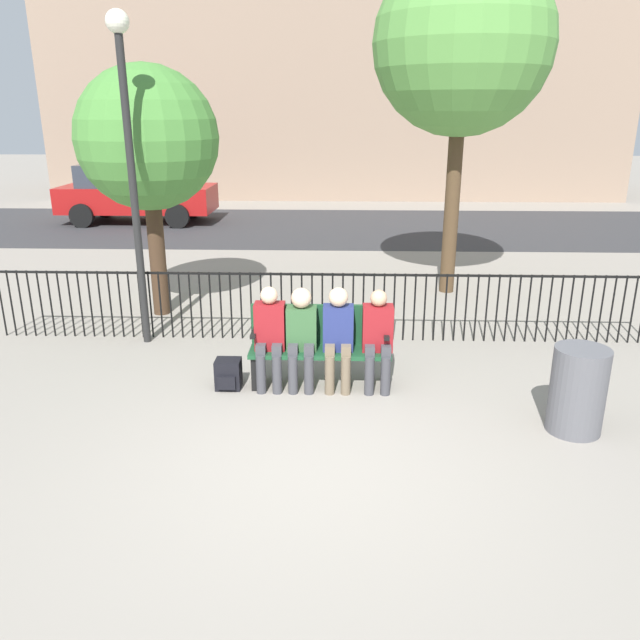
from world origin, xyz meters
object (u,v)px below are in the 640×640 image
Objects in this scene: tree_0 at (148,140)px; seated_person_1 at (301,332)px; trash_bin at (578,390)px; lamp_post at (128,138)px; seated_person_0 at (270,333)px; park_bench at (320,343)px; seated_person_2 at (338,333)px; backpack at (228,374)px; parked_car_0 at (135,192)px; tree_1 at (463,45)px; seated_person_3 at (378,335)px.

seated_person_1 is at bearing -48.46° from tree_0.
tree_0 is 6.64m from trash_bin.
tree_0 reaches higher than trash_bin.
seated_person_0 is at bearing -37.18° from lamp_post.
park_bench is 0.44× the size of tree_0.
backpack is (-1.25, -0.06, -0.50)m from seated_person_2.
backpack is 3.98m from tree_0.
lamp_post reaches higher than seated_person_1.
backpack is 0.08× the size of lamp_post.
tree_0 is at bearing 126.95° from seated_person_0.
backpack is at bearing -46.81° from lamp_post.
lamp_post is 10.15m from parked_car_0.
tree_1 is at bearing 16.75° from tree_0.
tree_1 is at bearing 30.45° from lamp_post.
seated_person_3 is at bearing 2.03° from backpack.
seated_person_2 is 3.62m from lamp_post.
park_bench is 0.30× the size of tree_1.
seated_person_3 is 3.97m from lamp_post.
backpack is at bearing -67.62° from parked_car_0.
park_bench is 0.60m from seated_person_0.
backpack is at bearing -127.18° from tree_1.
seated_person_1 is at bearing -119.43° from tree_1.
backpack is (-0.84, -0.06, -0.50)m from seated_person_1.
seated_person_0 reaches higher than seated_person_3.
park_bench is 12.12m from parked_car_0.
seated_person_0 is 0.22× the size of tree_1.
park_bench is 1.11m from backpack.
seated_person_1 is at bearing -32.48° from lamp_post.
seated_person_0 is at bearing -65.38° from parked_car_0.
lamp_post reaches higher than backpack.
seated_person_3 reaches higher than backpack.
park_bench is at bearing 12.80° from seated_person_0.
park_bench is 1.35× the size of seated_person_0.
seated_person_1 is 0.99× the size of seated_person_2.
seated_person_1 is at bearing -148.09° from park_bench.
trash_bin is (2.76, -0.93, -0.23)m from seated_person_1.
trash_bin is (4.99, -2.35, -2.27)m from lamp_post.
seated_person_1 is 0.98m from backpack.
trash_bin reaches higher than backpack.
backpack is 3.72m from trash_bin.
lamp_post is (-4.53, -2.66, -1.29)m from tree_1.
seated_person_1 is 0.86m from seated_person_3.
seated_person_0 is 0.29× the size of lamp_post.
seated_person_1 is 0.28× the size of parked_car_0.
seated_person_0 is 5.90m from tree_1.
seated_person_3 is at bearing -60.33° from parked_car_0.
trash_bin is at bearing -22.54° from park_bench.
lamp_post is at bearing 152.10° from park_bench.
backpack is 0.40× the size of trash_bin.
parked_car_0 is (-4.99, 10.89, 0.18)m from seated_person_0.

